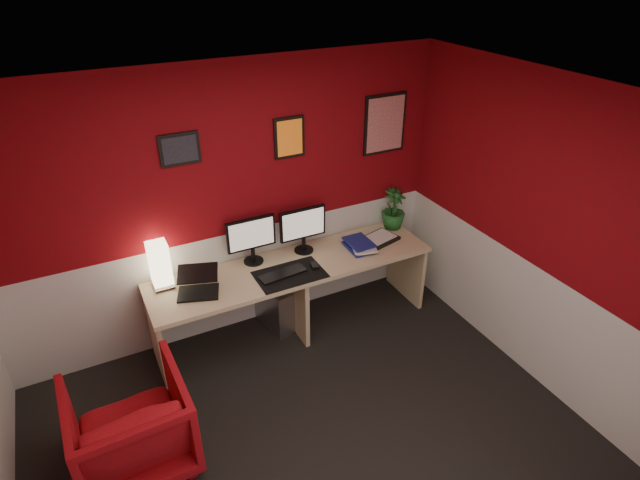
{
  "coord_description": "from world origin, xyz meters",
  "views": [
    {
      "loc": [
        -1.13,
        -2.2,
        3.26
      ],
      "look_at": [
        0.6,
        1.21,
        1.05
      ],
      "focal_mm": 29.07,
      "sensor_mm": 36.0,
      "label": 1
    }
  ],
  "objects_px": {
    "desk": "(294,298)",
    "laptop": "(197,283)",
    "monitor_right": "(303,224)",
    "zen_tray": "(379,239)",
    "potted_plant": "(394,209)",
    "armchair": "(131,426)",
    "pc_tower": "(275,305)",
    "monitor_left": "(252,234)",
    "shoji_lamp": "(160,267)"
  },
  "relations": [
    {
      "from": "monitor_left",
      "to": "pc_tower",
      "type": "height_order",
      "value": "monitor_left"
    },
    {
      "from": "desk",
      "to": "armchair",
      "type": "relative_size",
      "value": 3.29
    },
    {
      "from": "shoji_lamp",
      "to": "pc_tower",
      "type": "relative_size",
      "value": 0.89
    },
    {
      "from": "potted_plant",
      "to": "armchair",
      "type": "xyz_separation_m",
      "value": [
        -2.81,
        -1.02,
        -0.58
      ]
    },
    {
      "from": "monitor_left",
      "to": "desk",
      "type": "bearing_deg",
      "value": -36.22
    },
    {
      "from": "monitor_right",
      "to": "zen_tray",
      "type": "relative_size",
      "value": 1.66
    },
    {
      "from": "laptop",
      "to": "zen_tray",
      "type": "bearing_deg",
      "value": 21.06
    },
    {
      "from": "shoji_lamp",
      "to": "pc_tower",
      "type": "height_order",
      "value": "shoji_lamp"
    },
    {
      "from": "monitor_left",
      "to": "laptop",
      "type": "bearing_deg",
      "value": -156.01
    },
    {
      "from": "potted_plant",
      "to": "pc_tower",
      "type": "bearing_deg",
      "value": -178.22
    },
    {
      "from": "laptop",
      "to": "armchair",
      "type": "bearing_deg",
      "value": -114.33
    },
    {
      "from": "desk",
      "to": "monitor_right",
      "type": "relative_size",
      "value": 4.48
    },
    {
      "from": "monitor_left",
      "to": "zen_tray",
      "type": "bearing_deg",
      "value": -8.88
    },
    {
      "from": "monitor_left",
      "to": "potted_plant",
      "type": "bearing_deg",
      "value": -1.0
    },
    {
      "from": "desk",
      "to": "laptop",
      "type": "relative_size",
      "value": 7.88
    },
    {
      "from": "shoji_lamp",
      "to": "laptop",
      "type": "relative_size",
      "value": 1.21
    },
    {
      "from": "potted_plant",
      "to": "armchair",
      "type": "height_order",
      "value": "potted_plant"
    },
    {
      "from": "monitor_left",
      "to": "zen_tray",
      "type": "xyz_separation_m",
      "value": [
        1.23,
        -0.19,
        -0.28
      ]
    },
    {
      "from": "monitor_right",
      "to": "pc_tower",
      "type": "xyz_separation_m",
      "value": [
        -0.33,
        -0.03,
        -0.8
      ]
    },
    {
      "from": "desk",
      "to": "monitor_right",
      "type": "height_order",
      "value": "monitor_right"
    },
    {
      "from": "desk",
      "to": "monitor_left",
      "type": "bearing_deg",
      "value": 143.78
    },
    {
      "from": "armchair",
      "to": "desk",
      "type": "bearing_deg",
      "value": -154.83
    },
    {
      "from": "monitor_right",
      "to": "zen_tray",
      "type": "bearing_deg",
      "value": -12.07
    },
    {
      "from": "pc_tower",
      "to": "armchair",
      "type": "relative_size",
      "value": 0.57
    },
    {
      "from": "laptop",
      "to": "monitor_right",
      "type": "relative_size",
      "value": 0.57
    },
    {
      "from": "pc_tower",
      "to": "armchair",
      "type": "bearing_deg",
      "value": -157.64
    },
    {
      "from": "monitor_left",
      "to": "zen_tray",
      "type": "height_order",
      "value": "monitor_left"
    },
    {
      "from": "zen_tray",
      "to": "desk",
      "type": "bearing_deg",
      "value": -178.48
    },
    {
      "from": "armchair",
      "to": "shoji_lamp",
      "type": "bearing_deg",
      "value": -118.23
    },
    {
      "from": "laptop",
      "to": "pc_tower",
      "type": "xyz_separation_m",
      "value": [
        0.74,
        0.19,
        -0.61
      ]
    },
    {
      "from": "laptop",
      "to": "potted_plant",
      "type": "height_order",
      "value": "potted_plant"
    },
    {
      "from": "desk",
      "to": "laptop",
      "type": "xyz_separation_m",
      "value": [
        -0.88,
        -0.04,
        0.47
      ]
    },
    {
      "from": "zen_tray",
      "to": "monitor_right",
      "type": "bearing_deg",
      "value": 167.93
    },
    {
      "from": "laptop",
      "to": "zen_tray",
      "type": "distance_m",
      "value": 1.81
    },
    {
      "from": "desk",
      "to": "pc_tower",
      "type": "xyz_separation_m",
      "value": [
        -0.14,
        0.15,
        -0.14
      ]
    },
    {
      "from": "pc_tower",
      "to": "potted_plant",
      "type": "bearing_deg",
      "value": -9.32
    },
    {
      "from": "shoji_lamp",
      "to": "potted_plant",
      "type": "xyz_separation_m",
      "value": [
        2.31,
        -0.0,
        0.01
      ]
    },
    {
      "from": "monitor_left",
      "to": "armchair",
      "type": "relative_size",
      "value": 0.73
    },
    {
      "from": "laptop",
      "to": "monitor_left",
      "type": "height_order",
      "value": "monitor_left"
    },
    {
      "from": "zen_tray",
      "to": "pc_tower",
      "type": "bearing_deg",
      "value": 173.39
    },
    {
      "from": "pc_tower",
      "to": "armchair",
      "type": "height_order",
      "value": "armchair"
    },
    {
      "from": "monitor_right",
      "to": "potted_plant",
      "type": "xyz_separation_m",
      "value": [
        1.0,
        0.01,
        -0.08
      ]
    },
    {
      "from": "monitor_left",
      "to": "potted_plant",
      "type": "relative_size",
      "value": 1.39
    },
    {
      "from": "potted_plant",
      "to": "pc_tower",
      "type": "height_order",
      "value": "potted_plant"
    },
    {
      "from": "desk",
      "to": "monitor_left",
      "type": "distance_m",
      "value": 0.75
    },
    {
      "from": "monitor_left",
      "to": "potted_plant",
      "type": "height_order",
      "value": "monitor_left"
    },
    {
      "from": "monitor_left",
      "to": "pc_tower",
      "type": "relative_size",
      "value": 1.29
    },
    {
      "from": "laptop",
      "to": "desk",
      "type": "bearing_deg",
      "value": 21.73
    },
    {
      "from": "laptop",
      "to": "monitor_left",
      "type": "distance_m",
      "value": 0.66
    },
    {
      "from": "zen_tray",
      "to": "pc_tower",
      "type": "distance_m",
      "value": 1.2
    }
  ]
}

